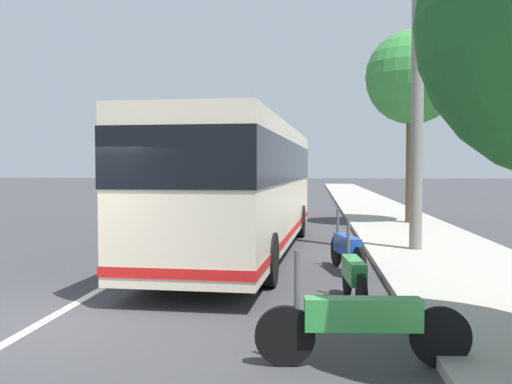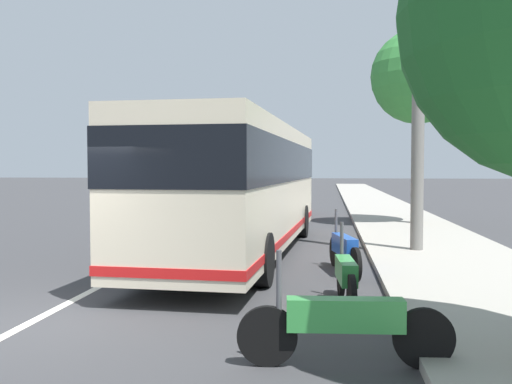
{
  "view_description": "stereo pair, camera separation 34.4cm",
  "coord_description": "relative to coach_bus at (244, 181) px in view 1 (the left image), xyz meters",
  "views": [
    {
      "loc": [
        -7.32,
        -3.81,
        2.18
      ],
      "look_at": [
        6.59,
        -2.35,
        1.57
      ],
      "focal_mm": 39.17,
      "sensor_mm": 36.0,
      "label": 1
    },
    {
      "loc": [
        -7.28,
        -4.15,
        2.18
      ],
      "look_at": [
        6.59,
        -2.35,
        1.57
      ],
      "focal_mm": 39.17,
      "sensor_mm": 36.0,
      "label": 2
    }
  ],
  "objects": [
    {
      "name": "utility_pole",
      "position": [
        0.39,
        -4.29,
        2.19
      ],
      "size": [
        0.31,
        0.31,
        8.07
      ],
      "primitive_type": "cylinder",
      "color": "slate",
      "rests_on": "ground"
    },
    {
      "name": "coach_bus",
      "position": [
        0.0,
        0.0,
        0.0
      ],
      "size": [
        11.83,
        3.06,
        3.19
      ],
      "rotation": [
        0.0,
        0.0,
        -0.05
      ],
      "color": "beige",
      "rests_on": "ground"
    },
    {
      "name": "car_far_distant",
      "position": [
        36.97,
        4.33,
        -1.13
      ],
      "size": [
        4.33,
        1.94,
        1.49
      ],
      "rotation": [
        0.0,
        0.0,
        3.17
      ],
      "color": "black",
      "rests_on": "ground"
    },
    {
      "name": "lane_divider_line",
      "position": [
        3.42,
        2.05,
        -1.84
      ],
      "size": [
        110.0,
        0.16,
        0.01
      ],
      "primitive_type": "cube",
      "color": "silver",
      "rests_on": "ground"
    },
    {
      "name": "roadside_tree_mid_block",
      "position": [
        7.38,
        -5.36,
        3.63
      ],
      "size": [
        3.47,
        3.47,
        7.28
      ],
      "color": "brown",
      "rests_on": "ground"
    },
    {
      "name": "sidewalk_curb",
      "position": [
        3.42,
        -4.88,
        -1.78
      ],
      "size": [
        110.0,
        3.6,
        0.14
      ],
      "primitive_type": "cube",
      "color": "#9E998E",
      "rests_on": "ground"
    },
    {
      "name": "motorcycle_nearest_curb",
      "position": [
        -7.79,
        -2.28,
        -1.36
      ],
      "size": [
        0.34,
        2.36,
        1.28
      ],
      "rotation": [
        0.0,
        0.0,
        1.65
      ],
      "color": "black",
      "rests_on": "ground"
    },
    {
      "name": "ground_plane",
      "position": [
        -6.58,
        2.05,
        -1.85
      ],
      "size": [
        220.0,
        220.0,
        0.0
      ],
      "primitive_type": "plane",
      "color": "#38383A"
    },
    {
      "name": "motorcycle_angled",
      "position": [
        -2.27,
        -2.43,
        -1.35
      ],
      "size": [
        2.35,
        0.6,
        1.28
      ],
      "rotation": [
        0.0,
        0.0,
        0.22
      ],
      "color": "black",
      "rests_on": "ground"
    },
    {
      "name": "motorcycle_by_tree",
      "position": [
        -5.07,
        -2.38,
        -1.37
      ],
      "size": [
        2.11,
        0.33,
        1.27
      ],
      "rotation": [
        0.0,
        0.0,
        0.08
      ],
      "color": "black",
      "rests_on": "ground"
    },
    {
      "name": "car_side_street",
      "position": [
        11.03,
        0.42,
        -1.13
      ],
      "size": [
        4.76,
        2.2,
        1.5
      ],
      "rotation": [
        0.0,
        0.0,
        -0.08
      ],
      "color": "red",
      "rests_on": "ground"
    }
  ]
}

